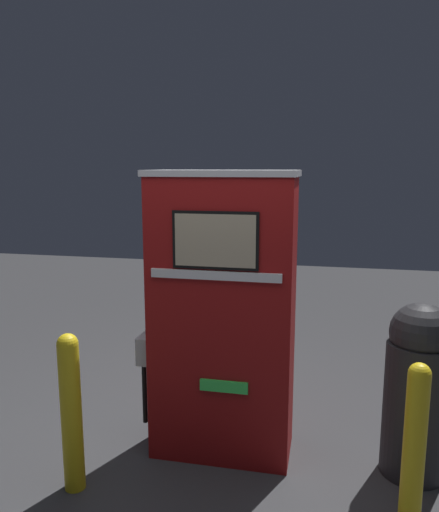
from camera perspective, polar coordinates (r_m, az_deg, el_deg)
ground_plane at (r=3.58m, az=-0.44°, el=-22.95°), size 14.00×14.00×0.00m
gas_pump at (r=3.38m, az=0.38°, el=-6.79°), size 1.04×0.51×1.94m
safety_bollard at (r=3.26m, az=-16.60°, el=-16.42°), size 0.13×0.13×1.00m
trash_bin at (r=3.49m, az=21.64°, el=-13.86°), size 0.40×0.40×1.14m
safety_bollard_far at (r=3.02m, az=21.39°, el=-19.39°), size 0.12×0.12×0.96m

